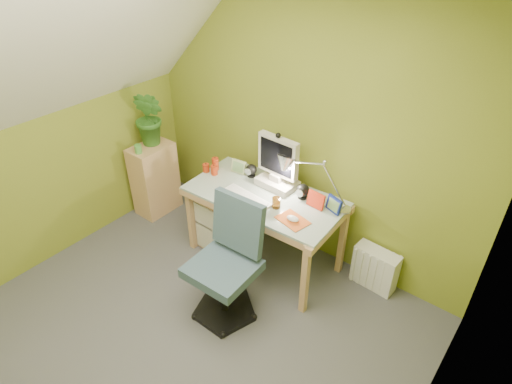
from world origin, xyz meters
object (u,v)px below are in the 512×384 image
Objects in this scene: side_ledge at (155,179)px; radiator at (375,268)px; potted_plant at (150,118)px; desk at (264,228)px; monitor at (278,158)px; desk_lamp at (326,173)px; task_chair at (222,267)px.

side_ledge is 2.03× the size of radiator.
potted_plant reaches higher than radiator.
desk is at bearing 3.63° from side_ledge.
desk is at bearing -157.54° from radiator.
desk_lamp reaches higher than monitor.
monitor is at bearing 9.09° from potted_plant.
task_chair is (1.49, -0.60, 0.11)m from side_ledge.
side_ledge is 0.78× the size of task_chair.
monitor is 1.01m from task_chair.
desk_lamp reaches higher than task_chair.
radiator is (2.27, 0.41, -0.19)m from side_ledge.
radiator is at bearing 49.57° from task_chair.
desk is 0.81m from desk_lamp.
radiator is at bearing 11.17° from monitor.
potted_plant is 1.53× the size of radiator.
potted_plant reaches higher than desk.
task_chair is at bearing -124.56° from radiator.
potted_plant is (-1.35, -0.04, 0.68)m from desk.
desk_lamp is 0.96m from radiator.
potted_plant reaches higher than monitor.
desk is 2.37× the size of monitor.
task_chair is at bearing -23.69° from potted_plant.
desk is 1.51m from potted_plant.
side_ledge is at bearing -166.27° from monitor.
side_ledge is at bearing -166.47° from radiator.
potted_plant is at bearing -167.70° from radiator.
desk_lamp is 1.64× the size of radiator.
monitor is at bearing 87.42° from desk.
task_chair is (0.14, -0.87, -0.50)m from monitor.
desk_lamp is at bearing 67.93° from task_chair.
monitor is at bearing 96.76° from task_chair.
side_ledge is 1.61m from task_chair.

